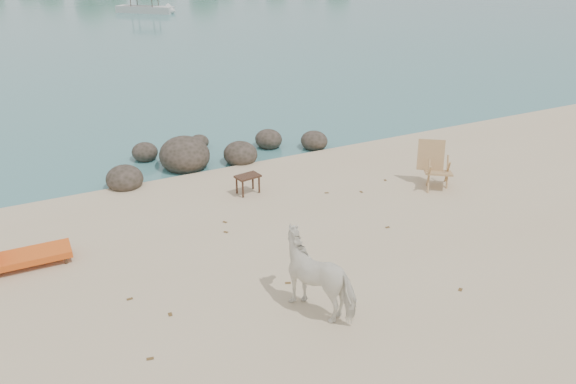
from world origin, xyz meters
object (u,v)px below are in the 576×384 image
(lounge_chair, at_px, (29,253))
(deck_chair, at_px, (439,167))
(side_table, at_px, (248,186))
(cow, at_px, (321,275))
(boulders, at_px, (203,156))

(lounge_chair, xyz_separation_m, deck_chair, (8.85, -0.62, 0.27))
(lounge_chair, bearing_deg, side_table, 13.64)
(side_table, bearing_deg, lounge_chair, -176.50)
(cow, height_order, side_table, cow)
(cow, bearing_deg, lounge_chair, -67.55)
(deck_chair, bearing_deg, boulders, 173.22)
(cow, height_order, deck_chair, cow)
(boulders, xyz_separation_m, cow, (-0.48, -6.98, 0.44))
(boulders, xyz_separation_m, lounge_chair, (-4.49, -3.52, 0.09))
(cow, relative_size, side_table, 2.67)
(boulders, height_order, cow, cow)
(cow, relative_size, lounge_chair, 0.83)
(boulders, distance_m, cow, 7.01)
(cow, distance_m, side_table, 4.61)
(cow, bearing_deg, deck_chair, -176.30)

